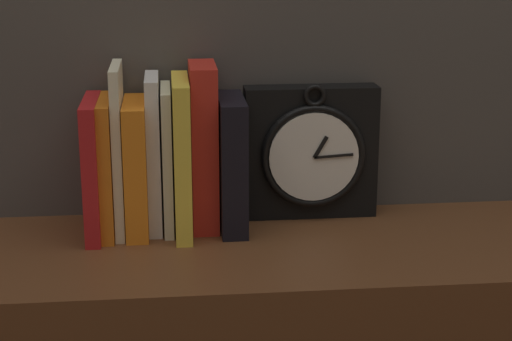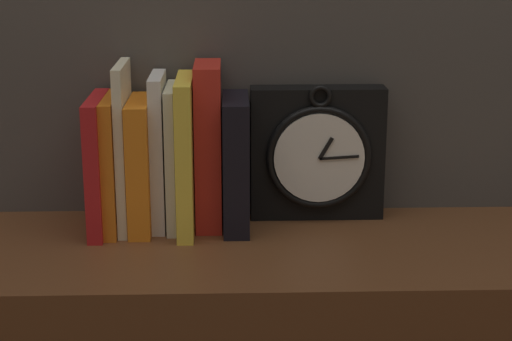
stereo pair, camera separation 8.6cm
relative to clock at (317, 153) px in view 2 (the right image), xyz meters
The scene contains 10 objects.
clock is the anchor object (origin of this frame).
book_slot0_red 0.34m from the clock, behind, with size 0.02×0.15×0.21m.
book_slot1_orange 0.32m from the clock, behind, with size 0.02×0.14×0.21m.
book_slot2_cream 0.30m from the clock, behind, with size 0.01×0.13×0.26m.
book_slot3_orange 0.28m from the clock, behind, with size 0.03×0.14×0.20m.
book_slot4_white 0.25m from the clock, behind, with size 0.02×0.12×0.24m.
book_slot5_cream 0.23m from the clock, behind, with size 0.01×0.13×0.22m.
book_slot6_yellow 0.21m from the clock, 166.96° to the right, with size 0.02×0.16×0.24m.
book_slot7_red 0.18m from the clock, behind, with size 0.04×0.12×0.26m.
book_slot8_black 0.14m from the clock, 163.05° to the right, with size 0.04×0.14×0.21m.
Camera 2 is at (-0.04, -1.18, 1.27)m, focal length 60.00 mm.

